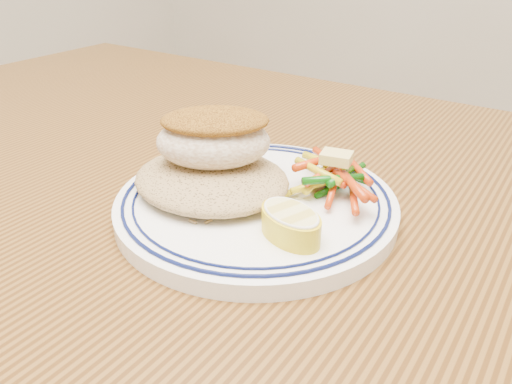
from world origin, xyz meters
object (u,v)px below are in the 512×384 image
object	(u,v)px
dining_table	(283,323)
plate	(256,202)
vegetable_pile	(333,177)
fish_fillet	(214,136)
rice_pilaf	(211,176)
lemon_wedge	(291,222)

from	to	relation	value
dining_table	plate	distance (m)	0.12
plate	vegetable_pile	world-z (taller)	vegetable_pile
vegetable_pile	fish_fillet	bearing A→B (deg)	-152.74
plate	fish_fillet	world-z (taller)	fish_fillet
rice_pilaf	vegetable_pile	distance (m)	0.11
rice_pilaf	fish_fillet	world-z (taller)	fish_fillet
fish_fillet	lemon_wedge	distance (m)	0.12
dining_table	plate	world-z (taller)	plate
dining_table	vegetable_pile	xyz separation A→B (m)	(0.01, 0.07, 0.13)
dining_table	lemon_wedge	size ratio (longest dim) A/B	21.83
dining_table	fish_fillet	bearing A→B (deg)	168.72
rice_pilaf	vegetable_pile	xyz separation A→B (m)	(0.09, 0.06, -0.00)
dining_table	plate	bearing A→B (deg)	157.38
fish_fillet	dining_table	bearing A→B (deg)	-11.28
rice_pilaf	vegetable_pile	size ratio (longest dim) A/B	1.42
plate	rice_pilaf	bearing A→B (deg)	-164.39
lemon_wedge	vegetable_pile	bearing A→B (deg)	95.28
fish_fillet	plate	bearing A→B (deg)	0.21
fish_fillet	vegetable_pile	xyz separation A→B (m)	(0.10, 0.05, -0.03)
rice_pilaf	dining_table	bearing A→B (deg)	-4.33
rice_pilaf	lemon_wedge	bearing A→B (deg)	-14.94
vegetable_pile	lemon_wedge	size ratio (longest dim) A/B	1.50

